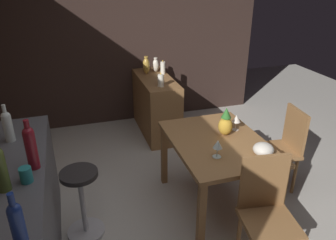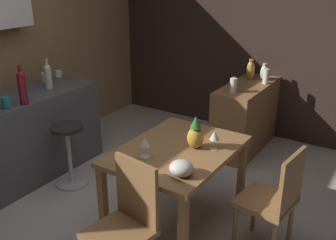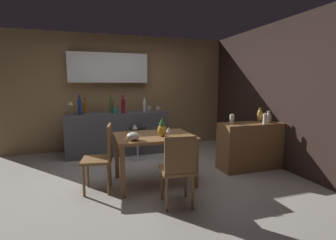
{
  "view_description": "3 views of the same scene",
  "coord_description": "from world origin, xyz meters",
  "px_view_note": "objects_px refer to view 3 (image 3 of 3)",
  "views": [
    {
      "loc": [
        -2.26,
        1.0,
        2.2
      ],
      "look_at": [
        0.74,
        0.06,
        0.74
      ],
      "focal_mm": 35.11,
      "sensor_mm": 36.0,
      "label": 1
    },
    {
      "loc": [
        -2.3,
        -1.76,
        2.15
      ],
      "look_at": [
        0.58,
        0.1,
        0.78
      ],
      "focal_mm": 41.83,
      "sensor_mm": 36.0,
      "label": 2
    },
    {
      "loc": [
        -0.72,
        -3.73,
        1.49
      ],
      "look_at": [
        0.58,
        0.34,
        0.87
      ],
      "focal_mm": 26.21,
      "sensor_mm": 36.0,
      "label": 3
    }
  ],
  "objects_px": {
    "bar_stool": "(138,142)",
    "wine_bottle_clear": "(145,105)",
    "dining_table": "(154,141)",
    "wine_glass_right": "(135,127)",
    "chair_near_window": "(102,156)",
    "wine_bottle_amber": "(85,106)",
    "wine_bottle_ruby": "(123,105)",
    "pillar_candle_short": "(265,119)",
    "pineapple_centerpiece": "(162,128)",
    "counter_lamp": "(70,104)",
    "chair_by_doorway": "(178,168)",
    "wine_bottle_olive": "(112,105)",
    "pillar_candle_tall": "(232,119)",
    "wine_bottle_cobalt": "(80,106)",
    "vase_brass": "(260,115)",
    "wine_glass_left": "(169,130)",
    "sideboard_cabinet": "(250,146)",
    "fruit_bowl": "(133,136)",
    "vase_ceramic_ivory": "(268,117)",
    "cup_cream": "(149,108)",
    "cup_teal": "(115,111)",
    "cup_red": "(113,110)",
    "cup_white": "(158,108)"
  },
  "relations": [
    {
      "from": "chair_by_doorway",
      "to": "bar_stool",
      "type": "bearing_deg",
      "value": 92.98
    },
    {
      "from": "sideboard_cabinet",
      "to": "cup_cream",
      "type": "height_order",
      "value": "cup_cream"
    },
    {
      "from": "wine_glass_right",
      "to": "wine_bottle_clear",
      "type": "bearing_deg",
      "value": 72.79
    },
    {
      "from": "chair_by_doorway",
      "to": "wine_bottle_olive",
      "type": "relative_size",
      "value": 2.44
    },
    {
      "from": "wine_glass_right",
      "to": "vase_ceramic_ivory",
      "type": "xyz_separation_m",
      "value": [
        2.33,
        -0.11,
        0.06
      ]
    },
    {
      "from": "chair_by_doorway",
      "to": "pillar_candle_short",
      "type": "relative_size",
      "value": 4.49
    },
    {
      "from": "pineapple_centerpiece",
      "to": "vase_ceramic_ivory",
      "type": "height_order",
      "value": "vase_ceramic_ivory"
    },
    {
      "from": "chair_by_doorway",
      "to": "wine_glass_right",
      "type": "bearing_deg",
      "value": 110.58
    },
    {
      "from": "wine_bottle_cobalt",
      "to": "wine_bottle_clear",
      "type": "bearing_deg",
      "value": 8.82
    },
    {
      "from": "vase_brass",
      "to": "bar_stool",
      "type": "bearing_deg",
      "value": 151.64
    },
    {
      "from": "wine_bottle_olive",
      "to": "pillar_candle_tall",
      "type": "bearing_deg",
      "value": -40.33
    },
    {
      "from": "bar_stool",
      "to": "wine_bottle_clear",
      "type": "xyz_separation_m",
      "value": [
        0.26,
        0.5,
        0.69
      ]
    },
    {
      "from": "vase_brass",
      "to": "chair_by_doorway",
      "type": "bearing_deg",
      "value": -152.7
    },
    {
      "from": "bar_stool",
      "to": "counter_lamp",
      "type": "distance_m",
      "value": 1.62
    },
    {
      "from": "dining_table",
      "to": "sideboard_cabinet",
      "type": "xyz_separation_m",
      "value": [
        1.78,
        0.11,
        -0.23
      ]
    },
    {
      "from": "chair_near_window",
      "to": "wine_bottle_ruby",
      "type": "relative_size",
      "value": 2.5
    },
    {
      "from": "dining_table",
      "to": "bar_stool",
      "type": "relative_size",
      "value": 1.74
    },
    {
      "from": "fruit_bowl",
      "to": "vase_ceramic_ivory",
      "type": "relative_size",
      "value": 0.84
    },
    {
      "from": "wine_glass_left",
      "to": "wine_glass_right",
      "type": "height_order",
      "value": "wine_glass_left"
    },
    {
      "from": "sideboard_cabinet",
      "to": "vase_brass",
      "type": "xyz_separation_m",
      "value": [
        0.24,
        0.07,
        0.53
      ]
    },
    {
      "from": "wine_bottle_clear",
      "to": "cup_red",
      "type": "relative_size",
      "value": 2.45
    },
    {
      "from": "sideboard_cabinet",
      "to": "pineapple_centerpiece",
      "type": "height_order",
      "value": "pineapple_centerpiece"
    },
    {
      "from": "pineapple_centerpiece",
      "to": "wine_bottle_ruby",
      "type": "distance_m",
      "value": 1.73
    },
    {
      "from": "cup_cream",
      "to": "vase_ceramic_ivory",
      "type": "xyz_separation_m",
      "value": [
        1.67,
        -1.98,
        -0.03
      ]
    },
    {
      "from": "cup_cream",
      "to": "pillar_candle_short",
      "type": "bearing_deg",
      "value": -53.02
    },
    {
      "from": "wine_glass_right",
      "to": "chair_near_window",
      "type": "bearing_deg",
      "value": -158.43
    },
    {
      "from": "wine_bottle_ruby",
      "to": "counter_lamp",
      "type": "height_order",
      "value": "wine_bottle_ruby"
    },
    {
      "from": "chair_by_doorway",
      "to": "cup_white",
      "type": "xyz_separation_m",
      "value": [
        0.52,
        2.85,
        0.45
      ]
    },
    {
      "from": "pineapple_centerpiece",
      "to": "counter_lamp",
      "type": "bearing_deg",
      "value": 123.31
    },
    {
      "from": "dining_table",
      "to": "wine_bottle_ruby",
      "type": "xyz_separation_m",
      "value": [
        -0.25,
        1.57,
        0.44
      ]
    },
    {
      "from": "dining_table",
      "to": "wine_glass_right",
      "type": "bearing_deg",
      "value": 152.44
    },
    {
      "from": "chair_near_window",
      "to": "wine_glass_right",
      "type": "relative_size",
      "value": 5.91
    },
    {
      "from": "wine_bottle_amber",
      "to": "vase_ceramic_ivory",
      "type": "height_order",
      "value": "wine_bottle_amber"
    },
    {
      "from": "sideboard_cabinet",
      "to": "cup_red",
      "type": "relative_size",
      "value": 8.4
    },
    {
      "from": "bar_stool",
      "to": "cup_teal",
      "type": "bearing_deg",
      "value": 140.14
    },
    {
      "from": "bar_stool",
      "to": "vase_ceramic_ivory",
      "type": "xyz_separation_m",
      "value": [
        2.09,
        -1.25,
        0.57
      ]
    },
    {
      "from": "wine_glass_left",
      "to": "wine_bottle_olive",
      "type": "height_order",
      "value": "wine_bottle_olive"
    },
    {
      "from": "wine_bottle_cobalt",
      "to": "sideboard_cabinet",
      "type": "bearing_deg",
      "value": -27.0
    },
    {
      "from": "fruit_bowl",
      "to": "cup_cream",
      "type": "bearing_deg",
      "value": 71.66
    },
    {
      "from": "fruit_bowl",
      "to": "counter_lamp",
      "type": "height_order",
      "value": "counter_lamp"
    },
    {
      "from": "wine_bottle_ruby",
      "to": "counter_lamp",
      "type": "xyz_separation_m",
      "value": [
        -1.03,
        0.41,
        0.0
      ]
    },
    {
      "from": "chair_near_window",
      "to": "vase_brass",
      "type": "height_order",
      "value": "vase_brass"
    },
    {
      "from": "wine_bottle_ruby",
      "to": "pillar_candle_short",
      "type": "relative_size",
      "value": 1.87
    },
    {
      "from": "pineapple_centerpiece",
      "to": "pillar_candle_short",
      "type": "height_order",
      "value": "pillar_candle_short"
    },
    {
      "from": "wine_bottle_amber",
      "to": "wine_bottle_clear",
      "type": "distance_m",
      "value": 1.25
    },
    {
      "from": "fruit_bowl",
      "to": "wine_bottle_ruby",
      "type": "height_order",
      "value": "wine_bottle_ruby"
    },
    {
      "from": "dining_table",
      "to": "wine_bottle_clear",
      "type": "xyz_separation_m",
      "value": [
        0.25,
        1.78,
        0.4
      ]
    },
    {
      "from": "fruit_bowl",
      "to": "vase_ceramic_ivory",
      "type": "bearing_deg",
      "value": 6.56
    },
    {
      "from": "chair_by_doorway",
      "to": "fruit_bowl",
      "type": "relative_size",
      "value": 5.1
    },
    {
      "from": "wine_bottle_ruby",
      "to": "vase_ceramic_ivory",
      "type": "relative_size",
      "value": 1.8
    }
  ]
}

